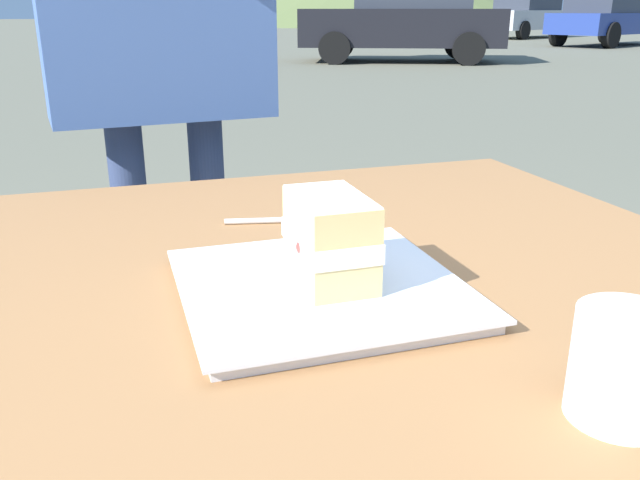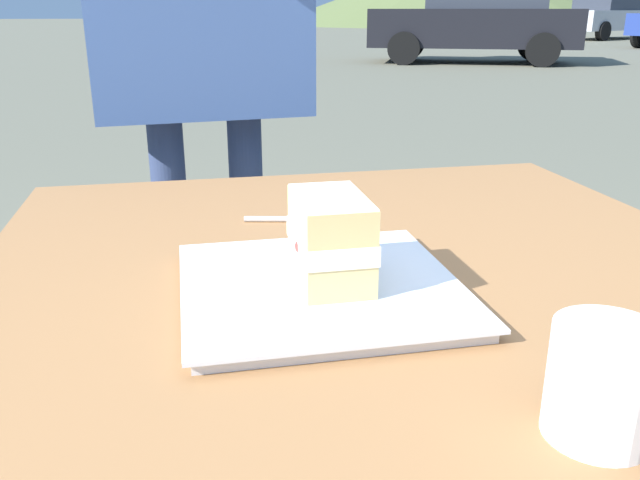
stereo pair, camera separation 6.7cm
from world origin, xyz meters
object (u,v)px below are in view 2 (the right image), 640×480
object	(u,v)px
dessert_plate	(320,288)
coffee_cup	(603,381)
dessert_fork	(313,219)
parked_car_near	(476,20)
parked_car_extra	(606,15)
cake_slice	(330,239)

from	to	relation	value
dessert_plate	coffee_cup	size ratio (longest dim) A/B	3.44
dessert_fork	coffee_cup	distance (m)	0.54
dessert_plate	parked_car_near	world-z (taller)	parked_car_near
dessert_fork	parked_car_near	world-z (taller)	parked_car_near
dessert_plate	parked_car_extra	distance (m)	25.95
dessert_plate	cake_slice	size ratio (longest dim) A/B	2.43
dessert_fork	parked_car_near	bearing A→B (deg)	154.63
parked_car_near	parked_car_extra	world-z (taller)	parked_car_near
parked_car_near	dessert_fork	bearing A→B (deg)	-25.37
dessert_plate	cake_slice	distance (m)	0.05
dessert_plate	parked_car_extra	size ratio (longest dim) A/B	0.06
dessert_plate	cake_slice	world-z (taller)	cake_slice
dessert_fork	parked_car_near	xyz separation A→B (m)	(-11.78, 5.59, 0.08)
cake_slice	dessert_fork	world-z (taller)	cake_slice
dessert_fork	parked_car_extra	size ratio (longest dim) A/B	0.04
parked_car_extra	parked_car_near	bearing A→B (deg)	-44.49
dessert_plate	coffee_cup	xyz separation A→B (m)	(0.27, 0.14, 0.03)
dessert_fork	coffee_cup	bearing A→B (deg)	10.82
dessert_plate	coffee_cup	bearing A→B (deg)	27.46
dessert_fork	coffee_cup	world-z (taller)	coffee_cup
dessert_plate	parked_car_near	distance (m)	13.29
cake_slice	coffee_cup	world-z (taller)	cake_slice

